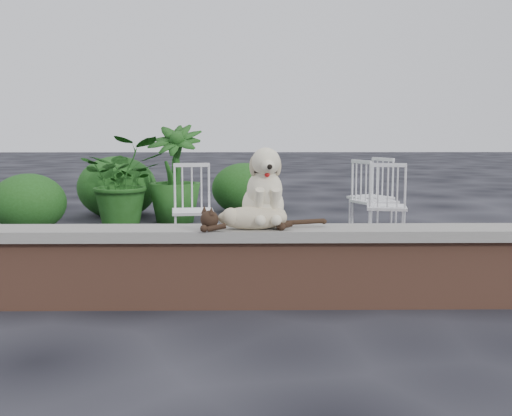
{
  "coord_description": "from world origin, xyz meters",
  "views": [
    {
      "loc": [
        -0.79,
        -4.53,
        1.3
      ],
      "look_at": [
        -0.73,
        0.2,
        0.7
      ],
      "focal_mm": 43.99,
      "sensor_mm": 36.0,
      "label": 1
    }
  ],
  "objects_px": {
    "potted_plant_a": "(124,180)",
    "cat": "(252,216)",
    "chair_c": "(387,205)",
    "chair_e": "(374,200)",
    "chair_d": "(371,196)",
    "chair_b": "(193,210)",
    "dog": "(263,186)",
    "potted_plant_b": "(175,173)"
  },
  "relations": [
    {
      "from": "dog",
      "to": "chair_c",
      "type": "distance_m",
      "value": 2.59
    },
    {
      "from": "dog",
      "to": "chair_b",
      "type": "bearing_deg",
      "value": 102.57
    },
    {
      "from": "chair_b",
      "to": "potted_plant_b",
      "type": "bearing_deg",
      "value": 94.2
    },
    {
      "from": "chair_c",
      "to": "chair_d",
      "type": "xyz_separation_m",
      "value": [
        0.01,
        0.94,
        0.0
      ]
    },
    {
      "from": "dog",
      "to": "potted_plant_b",
      "type": "relative_size",
      "value": 0.44
    },
    {
      "from": "dog",
      "to": "chair_d",
      "type": "height_order",
      "value": "dog"
    },
    {
      "from": "chair_d",
      "to": "chair_b",
      "type": "bearing_deg",
      "value": -89.95
    },
    {
      "from": "chair_d",
      "to": "chair_c",
      "type": "bearing_deg",
      "value": -31.91
    },
    {
      "from": "chair_d",
      "to": "cat",
      "type": "bearing_deg",
      "value": -56.05
    },
    {
      "from": "potted_plant_a",
      "to": "chair_c",
      "type": "bearing_deg",
      "value": -28.74
    },
    {
      "from": "dog",
      "to": "chair_d",
      "type": "relative_size",
      "value": 0.64
    },
    {
      "from": "dog",
      "to": "chair_e",
      "type": "distance_m",
      "value": 3.03
    },
    {
      "from": "cat",
      "to": "chair_d",
      "type": "height_order",
      "value": "chair_d"
    },
    {
      "from": "potted_plant_a",
      "to": "potted_plant_b",
      "type": "xyz_separation_m",
      "value": [
        0.67,
        0.23,
        0.07
      ]
    },
    {
      "from": "potted_plant_a",
      "to": "chair_d",
      "type": "bearing_deg",
      "value": -14.22
    },
    {
      "from": "chair_c",
      "to": "potted_plant_a",
      "type": "height_order",
      "value": "potted_plant_a"
    },
    {
      "from": "chair_c",
      "to": "chair_e",
      "type": "distance_m",
      "value": 0.54
    },
    {
      "from": "chair_b",
      "to": "potted_plant_b",
      "type": "distance_m",
      "value": 2.36
    },
    {
      "from": "dog",
      "to": "chair_c",
      "type": "xyz_separation_m",
      "value": [
        1.4,
        2.14,
        -0.41
      ]
    },
    {
      "from": "potted_plant_b",
      "to": "chair_c",
      "type": "bearing_deg",
      "value": -38.05
    },
    {
      "from": "potted_plant_b",
      "to": "chair_e",
      "type": "bearing_deg",
      "value": -29.95
    },
    {
      "from": "dog",
      "to": "potted_plant_a",
      "type": "distance_m",
      "value": 4.29
    },
    {
      "from": "potted_plant_a",
      "to": "potted_plant_b",
      "type": "distance_m",
      "value": 0.71
    },
    {
      "from": "cat",
      "to": "chair_d",
      "type": "relative_size",
      "value": 1.18
    },
    {
      "from": "chair_e",
      "to": "potted_plant_a",
      "type": "relative_size",
      "value": 0.78
    },
    {
      "from": "chair_c",
      "to": "potted_plant_b",
      "type": "xyz_separation_m",
      "value": [
        -2.53,
        1.98,
        0.21
      ]
    },
    {
      "from": "chair_e",
      "to": "potted_plant_b",
      "type": "bearing_deg",
      "value": 36.15
    },
    {
      "from": "chair_d",
      "to": "chair_e",
      "type": "distance_m",
      "value": 0.4
    },
    {
      "from": "chair_e",
      "to": "cat",
      "type": "bearing_deg",
      "value": 128.9
    },
    {
      "from": "chair_d",
      "to": "chair_b",
      "type": "xyz_separation_m",
      "value": [
        -2.09,
        -1.27,
        0.0
      ]
    },
    {
      "from": "chair_c",
      "to": "chair_b",
      "type": "xyz_separation_m",
      "value": [
        -2.08,
        -0.33,
        0.0
      ]
    },
    {
      "from": "chair_c",
      "to": "chair_d",
      "type": "height_order",
      "value": "same"
    },
    {
      "from": "cat",
      "to": "chair_e",
      "type": "xyz_separation_m",
      "value": [
        1.45,
        2.83,
        -0.2
      ]
    },
    {
      "from": "cat",
      "to": "dog",
      "type": "bearing_deg",
      "value": 53.86
    },
    {
      "from": "chair_e",
      "to": "potted_plant_a",
      "type": "xyz_separation_m",
      "value": [
        -3.17,
        1.21,
        0.13
      ]
    },
    {
      "from": "chair_c",
      "to": "chair_d",
      "type": "relative_size",
      "value": 1.0
    },
    {
      "from": "chair_e",
      "to": "potted_plant_b",
      "type": "distance_m",
      "value": 2.89
    },
    {
      "from": "dog",
      "to": "cat",
      "type": "distance_m",
      "value": 0.27
    },
    {
      "from": "potted_plant_a",
      "to": "cat",
      "type": "bearing_deg",
      "value": -67.0
    },
    {
      "from": "cat",
      "to": "chair_e",
      "type": "distance_m",
      "value": 3.18
    },
    {
      "from": "chair_c",
      "to": "chair_d",
      "type": "distance_m",
      "value": 0.94
    },
    {
      "from": "cat",
      "to": "chair_c",
      "type": "xyz_separation_m",
      "value": [
        1.48,
        2.29,
        -0.2
      ]
    }
  ]
}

